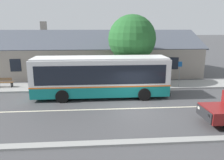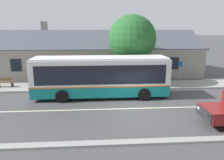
{
  "view_description": "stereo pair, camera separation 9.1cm",
  "coord_description": "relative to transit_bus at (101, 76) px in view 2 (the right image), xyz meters",
  "views": [
    {
      "loc": [
        -2.87,
        -14.41,
        5.6
      ],
      "look_at": [
        -1.57,
        2.56,
        1.49
      ],
      "focal_mm": 35.0,
      "sensor_mm": 36.0,
      "label": 1
    },
    {
      "loc": [
        -2.78,
        -14.42,
        5.6
      ],
      "look_at": [
        -1.57,
        2.56,
        1.49
      ],
      "focal_mm": 35.0,
      "sensor_mm": 36.0,
      "label": 2
    }
  ],
  "objects": [
    {
      "name": "curb_near",
      "position": [
        2.45,
        -7.65,
        -1.71
      ],
      "size": [
        60.0,
        0.5,
        0.12
      ],
      "primitive_type": "cube",
      "color": "gray",
      "rests_on": "ground"
    },
    {
      "name": "community_building",
      "position": [
        -0.3,
        10.58,
        0.0
      ],
      "size": [
        24.47,
        9.98,
        6.34
      ],
      "color": "gray",
      "rests_on": "ground"
    },
    {
      "name": "bus_stop_sign",
      "position": [
        7.4,
        2.09,
        -0.13
      ],
      "size": [
        0.36,
        0.07,
        2.4
      ],
      "color": "gray",
      "rests_on": "sidewalk_far"
    },
    {
      "name": "transit_bus",
      "position": [
        0.0,
        0.0,
        0.0
      ],
      "size": [
        10.93,
        2.81,
        3.31
      ],
      "color": "#147F7A",
      "rests_on": "ground"
    },
    {
      "name": "sidewalk_far",
      "position": [
        2.45,
        3.1,
        -1.7
      ],
      "size": [
        60.0,
        3.0,
        0.15
      ],
      "primitive_type": "cube",
      "color": "gray",
      "rests_on": "ground"
    },
    {
      "name": "bench_down_street",
      "position": [
        -4.85,
        2.96,
        -1.19
      ],
      "size": [
        1.87,
        0.51,
        0.94
      ],
      "color": "brown",
      "rests_on": "sidewalk_far"
    },
    {
      "name": "lane_divider_stripe",
      "position": [
        2.45,
        -2.9,
        -1.77
      ],
      "size": [
        60.0,
        0.16,
        0.01
      ],
      "primitive_type": "cube",
      "color": "beige",
      "rests_on": "ground"
    },
    {
      "name": "bench_by_building",
      "position": [
        -8.91,
        3.12,
        -1.21
      ],
      "size": [
        1.53,
        0.51,
        0.94
      ],
      "color": "brown",
      "rests_on": "sidewalk_far"
    },
    {
      "name": "street_tree_primary",
      "position": [
        3.15,
        3.92,
        2.76
      ],
      "size": [
        4.6,
        4.6,
        6.84
      ],
      "color": "#4C3828",
      "rests_on": "ground"
    },
    {
      "name": "ground_plane",
      "position": [
        2.45,
        -2.9,
        -1.77
      ],
      "size": [
        300.0,
        300.0,
        0.0
      ],
      "primitive_type": "plane",
      "color": "#424244"
    }
  ]
}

